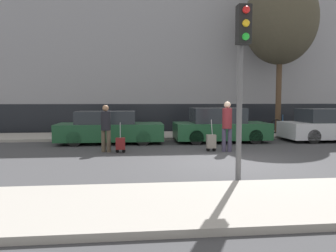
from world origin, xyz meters
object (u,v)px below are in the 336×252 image
(pedestrian_right, at_px, (227,123))
(bare_tree_near_crossing, at_px, (280,20))
(pedestrian_left, at_px, (106,126))
(parked_bicycle, at_px, (286,126))
(trolley_right, at_px, (211,141))
(parked_car_1, at_px, (220,126))
(trolley_left, at_px, (120,144))
(parked_car_2, at_px, (330,126))
(traffic_light, at_px, (242,59))
(parked_car_0, at_px, (109,128))

(pedestrian_right, bearing_deg, bare_tree_near_crossing, 63.22)
(pedestrian_left, distance_m, parked_bicycle, 9.85)
(trolley_right, distance_m, parked_bicycle, 6.90)
(parked_bicycle, bearing_deg, parked_car_1, -152.21)
(pedestrian_right, distance_m, parked_bicycle, 6.62)
(pedestrian_right, height_order, parked_bicycle, pedestrian_right)
(parked_car_1, relative_size, trolley_right, 3.55)
(trolley_left, bearing_deg, trolley_right, -0.43)
(pedestrian_right, bearing_deg, parked_car_1, 92.99)
(parked_car_2, distance_m, pedestrian_left, 9.97)
(parked_car_2, distance_m, bare_tree_near_crossing, 5.94)
(parked_car_2, bearing_deg, traffic_light, -133.07)
(pedestrian_right, bearing_deg, pedestrian_left, -171.99)
(parked_car_0, relative_size, pedestrian_left, 2.65)
(parked_car_0, bearing_deg, trolley_left, -77.48)
(parked_car_2, relative_size, trolley_left, 4.05)
(parked_car_0, height_order, pedestrian_left, pedestrian_left)
(trolley_right, bearing_deg, pedestrian_left, 176.40)
(pedestrian_left, bearing_deg, parked_car_0, -66.41)
(pedestrian_left, bearing_deg, trolley_right, -161.25)
(pedestrian_left, relative_size, trolley_right, 1.46)
(pedestrian_left, relative_size, parked_bicycle, 0.93)
(parked_car_1, bearing_deg, traffic_light, -101.63)
(traffic_light, height_order, bare_tree_near_crossing, bare_tree_near_crossing)
(parked_car_1, bearing_deg, trolley_right, -111.41)
(parked_car_0, height_order, parked_car_2, parked_car_2)
(trolley_right, bearing_deg, traffic_light, -95.81)
(parked_car_2, distance_m, parked_bicycle, 2.49)
(parked_car_1, relative_size, traffic_light, 1.06)
(bare_tree_near_crossing, bearing_deg, parked_bicycle, -42.14)
(traffic_light, height_order, parked_bicycle, traffic_light)
(trolley_left, bearing_deg, traffic_light, -59.03)
(trolley_left, xyz_separation_m, pedestrian_right, (3.74, -0.14, 0.70))
(parked_car_0, relative_size, traffic_light, 1.16)
(trolley_right, height_order, traffic_light, traffic_light)
(trolley_left, relative_size, traffic_light, 0.28)
(parked_car_1, distance_m, trolley_right, 2.75)
(trolley_right, distance_m, traffic_light, 5.13)
(parked_car_0, xyz_separation_m, bare_tree_near_crossing, (8.50, 2.43, 5.22))
(traffic_light, bearing_deg, pedestrian_right, 77.27)
(parked_car_0, distance_m, parked_car_1, 4.76)
(parked_car_2, xyz_separation_m, parked_bicycle, (-0.96, 2.29, -0.18))
(parked_car_0, height_order, trolley_left, parked_car_0)
(parked_car_0, xyz_separation_m, pedestrian_right, (4.30, -2.66, 0.37))
(pedestrian_left, xyz_separation_m, parked_bicycle, (8.77, 4.45, -0.44))
(parked_car_0, bearing_deg, traffic_light, -65.01)
(trolley_right, xyz_separation_m, traffic_light, (-0.46, -4.54, 2.34))
(traffic_light, distance_m, parked_bicycle, 10.98)
(pedestrian_left, xyz_separation_m, traffic_light, (3.25, -4.78, 1.76))
(parked_car_1, relative_size, parked_car_2, 0.94)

